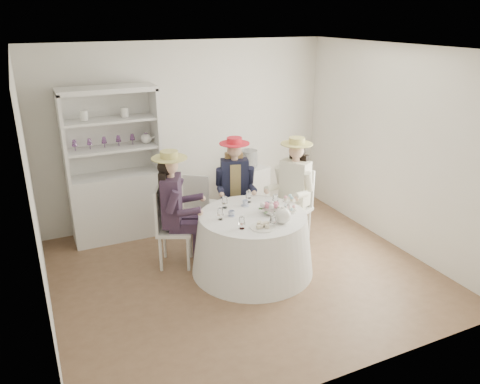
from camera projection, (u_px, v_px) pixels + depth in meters
name	position (u px, v px, depth m)	size (l,w,h in m)	color
ground	(243.00, 272.00, 5.88)	(4.50, 4.50, 0.00)	brown
ceiling	(244.00, 49.00, 4.92)	(4.50, 4.50, 0.00)	white
wall_back	(187.00, 133.00, 7.09)	(4.50, 4.50, 0.00)	silver
wall_front	(351.00, 243.00, 3.71)	(4.50, 4.50, 0.00)	silver
wall_left	(33.00, 202.00, 4.51)	(4.50, 4.50, 0.00)	silver
wall_right	(395.00, 148.00, 6.29)	(4.50, 4.50, 0.00)	silver
tea_table	(253.00, 243.00, 5.82)	(1.52, 1.52, 0.76)	white
hutch	(116.00, 186.00, 6.60)	(1.28, 0.49, 2.15)	silver
side_table	(249.00, 189.00, 7.59)	(0.49, 0.49, 0.76)	silver
hatbox	(249.00, 159.00, 7.41)	(0.27, 0.27, 0.27)	black
guest_left	(174.00, 203.00, 5.78)	(0.64, 0.58, 1.52)	silver
guest_mid	(235.00, 182.00, 6.55)	(0.56, 0.60, 1.47)	silver
guest_right	(294.00, 185.00, 6.39)	(0.65, 0.59, 1.52)	silver
spare_chair	(199.00, 202.00, 6.72)	(0.55, 0.55, 0.95)	silver
teacup_a	(231.00, 214.00, 5.64)	(0.08, 0.08, 0.06)	white
teacup_b	(245.00, 203.00, 5.93)	(0.07, 0.07, 0.07)	white
teacup_c	(268.00, 206.00, 5.87)	(0.08, 0.08, 0.07)	white
flower_bowl	(271.00, 212.00, 5.69)	(0.20, 0.20, 0.05)	white
flower_arrangement	(270.00, 206.00, 5.70)	(0.19, 0.19, 0.07)	#DB6D8B
table_teapot	(283.00, 215.00, 5.44)	(0.28, 0.20, 0.21)	white
sandwich_plate	(263.00, 226.00, 5.33)	(0.29, 0.29, 0.06)	white
cupcake_stand	(289.00, 206.00, 5.76)	(0.22, 0.22, 0.20)	white
stemware_set	(253.00, 209.00, 5.65)	(0.88, 0.88, 0.15)	white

